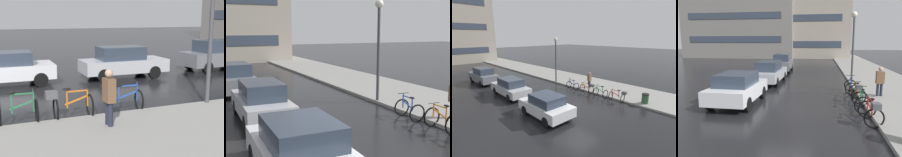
# 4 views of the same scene
# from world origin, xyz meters

# --- Properties ---
(bicycle_second) EXTENTS (0.79, 1.09, 1.02)m
(bicycle_second) POSITION_xyz_m (3.37, 0.48, 0.41)
(bicycle_second) COLOR black
(bicycle_second) RESTS_ON ground
(bicycle_third) EXTENTS (0.76, 1.38, 0.99)m
(bicycle_third) POSITION_xyz_m (3.41, 1.91, 0.50)
(bicycle_third) COLOR black
(bicycle_third) RESTS_ON ground
(bicycle_farthest) EXTENTS (0.79, 1.15, 0.99)m
(bicycle_farthest) POSITION_xyz_m (3.33, 3.77, 0.40)
(bicycle_farthest) COLOR black
(bicycle_farthest) RESTS_ON ground
(car_white) EXTENTS (1.97, 3.73, 1.52)m
(car_white) POSITION_xyz_m (-2.35, 0.73, 0.78)
(car_white) COLOR silver
(car_white) RESTS_ON ground
(car_silver) EXTENTS (1.81, 4.36, 1.59)m
(car_silver) POSITION_xyz_m (-2.08, 6.12, 0.80)
(car_silver) COLOR #B2B5BA
(car_silver) RESTS_ON ground
(car_grey) EXTENTS (1.90, 4.41, 1.75)m
(car_grey) POSITION_xyz_m (-2.22, 12.16, 0.87)
(car_grey) COLOR slate
(car_grey) RESTS_ON ground
(pedestrian) EXTENTS (0.41, 0.26, 1.69)m
(pedestrian) POSITION_xyz_m (4.65, 2.73, 0.95)
(pedestrian) COLOR #1E2333
(pedestrian) RESTS_ON ground
(streetlamp) EXTENTS (0.41, 0.41, 4.99)m
(streetlamp) POSITION_xyz_m (3.75, 6.72, 3.36)
(streetlamp) COLOR #424247
(streetlamp) RESTS_ON ground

